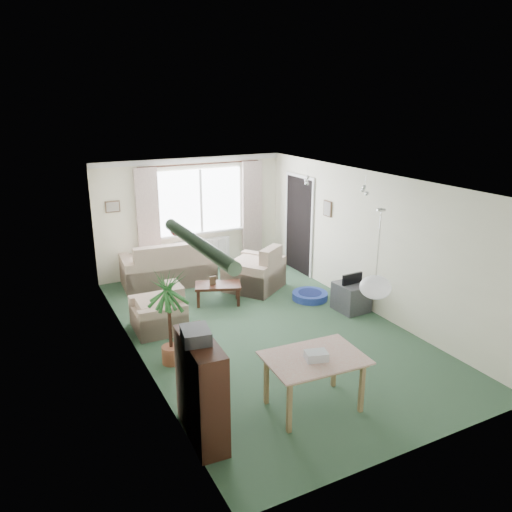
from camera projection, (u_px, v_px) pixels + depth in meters
name	position (u px, v px, depth m)	size (l,w,h in m)	color
ground	(265.00, 329.00, 7.99)	(6.50, 6.50, 0.00)	#2F4F38
window	(200.00, 201.00, 10.37)	(1.80, 0.03, 1.30)	white
curtain_rod	(201.00, 164.00, 10.07)	(2.60, 0.03, 0.03)	black
curtain_left	(148.00, 218.00, 9.85)	(0.45, 0.08, 2.00)	beige
curtain_right	(252.00, 207.00, 10.85)	(0.45, 0.08, 2.00)	beige
radiator	(203.00, 252.00, 10.67)	(1.20, 0.10, 0.55)	white
doorway	(299.00, 225.00, 10.42)	(0.03, 0.95, 2.00)	black
pendant_lamp	(375.00, 287.00, 5.68)	(0.36, 0.36, 0.36)	white
tinsel_garland	(198.00, 243.00, 4.52)	(1.60, 1.60, 0.12)	#196626
bauble_cluster_a	(307.00, 178.00, 8.65)	(0.20, 0.20, 0.20)	silver
bauble_cluster_b	(365.00, 187.00, 7.76)	(0.20, 0.20, 0.20)	silver
wall_picture_back	(113.00, 207.00, 9.57)	(0.28, 0.03, 0.22)	brown
wall_picture_right	(328.00, 209.00, 9.40)	(0.03, 0.24, 0.30)	brown
sofa	(168.00, 262.00, 9.88)	(1.77, 0.94, 0.89)	tan
armchair_corner	(254.00, 267.00, 9.59)	(0.98, 0.92, 0.87)	beige
armchair_left	(158.00, 308.00, 7.90)	(0.81, 0.77, 0.72)	#BEA38F
coffee_table	(218.00, 294.00, 8.97)	(0.81, 0.45, 0.36)	black
photo_frame	(213.00, 281.00, 8.86)	(0.12, 0.02, 0.16)	#4D3B28
bookshelf	(201.00, 389.00, 5.31)	(0.31, 0.94, 1.15)	black
hifi_box	(196.00, 335.00, 5.10)	(0.28, 0.35, 0.14)	#393A3F
houseplant	(170.00, 318.00, 6.78)	(0.58, 0.58, 1.35)	#276021
dining_table	(313.00, 383.00, 5.88)	(1.05, 0.70, 0.66)	tan
gift_box	(316.00, 356.00, 5.70)	(0.25, 0.18, 0.12)	silver
tv_cube	(351.00, 297.00, 8.65)	(0.49, 0.54, 0.49)	#3C3B41
pet_bed	(310.00, 296.00, 9.18)	(0.65, 0.65, 0.13)	#204193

